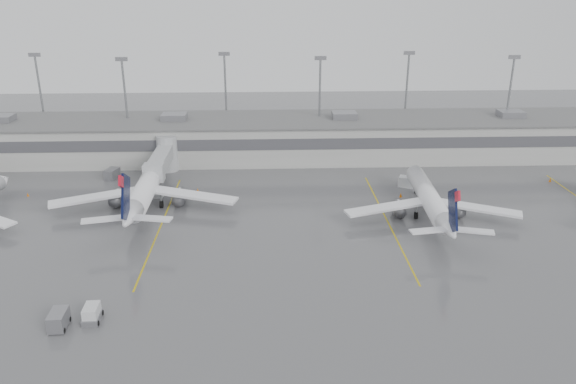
{
  "coord_description": "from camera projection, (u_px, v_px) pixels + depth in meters",
  "views": [
    {
      "loc": [
        -1.09,
        -55.48,
        35.51
      ],
      "look_at": [
        2.0,
        24.0,
        5.0
      ],
      "focal_mm": 35.0,
      "sensor_mm": 36.0,
      "label": 1
    }
  ],
  "objects": [
    {
      "name": "ground",
      "position": [
        279.0,
        307.0,
        64.52
      ],
      "size": [
        260.0,
        260.0,
        0.0
      ],
      "primitive_type": "plane",
      "color": "#57575A",
      "rests_on": "ground"
    },
    {
      "name": "terminal",
      "position": [
        272.0,
        138.0,
        117.12
      ],
      "size": [
        152.0,
        17.0,
        9.45
      ],
      "color": "#A2A29D",
      "rests_on": "ground"
    },
    {
      "name": "light_masts",
      "position": [
        271.0,
        95.0,
        119.69
      ],
      "size": [
        142.4,
        8.0,
        20.6
      ],
      "color": "gray",
      "rests_on": "ground"
    },
    {
      "name": "jet_bridge_right",
      "position": [
        164.0,
        158.0,
        105.04
      ],
      "size": [
        4.0,
        17.2,
        7.0
      ],
      "color": "#9C9EA1",
      "rests_on": "ground"
    },
    {
      "name": "stand_markings",
      "position": [
        275.0,
        222.0,
        86.91
      ],
      "size": [
        105.25,
        40.0,
        0.01
      ],
      "color": "gold",
      "rests_on": "ground"
    },
    {
      "name": "jet_mid_left",
      "position": [
        146.0,
        187.0,
        91.63
      ],
      "size": [
        30.27,
        33.92,
        10.98
      ],
      "rotation": [
        0.0,
        0.0,
        0.01
      ],
      "color": "white",
      "rests_on": "ground"
    },
    {
      "name": "jet_mid_right",
      "position": [
        430.0,
        199.0,
        87.6
      ],
      "size": [
        27.28,
        30.64,
        9.91
      ],
      "rotation": [
        0.0,
        0.0,
        -0.06
      ],
      "color": "white",
      "rests_on": "ground"
    },
    {
      "name": "baggage_tug",
      "position": [
        92.0,
        315.0,
        61.79
      ],
      "size": [
        1.95,
        2.92,
        1.84
      ],
      "rotation": [
        0.0,
        0.0,
        0.04
      ],
      "color": "silver",
      "rests_on": "ground"
    },
    {
      "name": "baggage_cart",
      "position": [
        59.0,
        320.0,
        60.46
      ],
      "size": [
        1.83,
        3.05,
        1.92
      ],
      "rotation": [
        0.0,
        0.0,
        0.04
      ],
      "color": "slate",
      "rests_on": "ground"
    },
    {
      "name": "gse_uld_b",
      "position": [
        156.0,
        193.0,
        96.59
      ],
      "size": [
        2.36,
        1.71,
        1.56
      ],
      "primitive_type": "cube",
      "rotation": [
        0.0,
        0.0,
        -0.11
      ],
      "color": "silver",
      "rests_on": "ground"
    },
    {
      "name": "gse_uld_c",
      "position": [
        406.0,
        182.0,
        101.4
      ],
      "size": [
        3.15,
        2.71,
        1.88
      ],
      "primitive_type": "cube",
      "rotation": [
        0.0,
        0.0,
        -0.42
      ],
      "color": "silver",
      "rests_on": "ground"
    },
    {
      "name": "gse_loader",
      "position": [
        112.0,
        174.0,
        105.44
      ],
      "size": [
        2.65,
        3.44,
        1.9
      ],
      "primitive_type": "cube",
      "rotation": [
        0.0,
        0.0,
        -0.27
      ],
      "color": "slate",
      "rests_on": "ground"
    },
    {
      "name": "cone_a",
      "position": [
        28.0,
        195.0,
        97.14
      ],
      "size": [
        0.38,
        0.38,
        0.61
      ],
      "primitive_type": "cone",
      "color": "#E16604",
      "rests_on": "ground"
    },
    {
      "name": "cone_b",
      "position": [
        198.0,
        190.0,
        99.09
      ],
      "size": [
        0.44,
        0.44,
        0.69
      ],
      "primitive_type": "cone",
      "color": "#E16604",
      "rests_on": "ground"
    },
    {
      "name": "cone_c",
      "position": [
        401.0,
        195.0,
        96.76
      ],
      "size": [
        0.47,
        0.47,
        0.74
      ],
      "primitive_type": "cone",
      "color": "#E16604",
      "rests_on": "ground"
    },
    {
      "name": "cone_d",
      "position": [
        550.0,
        180.0,
        104.1
      ],
      "size": [
        0.47,
        0.47,
        0.75
      ],
      "primitive_type": "cone",
      "color": "#E16604",
      "rests_on": "ground"
    }
  ]
}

